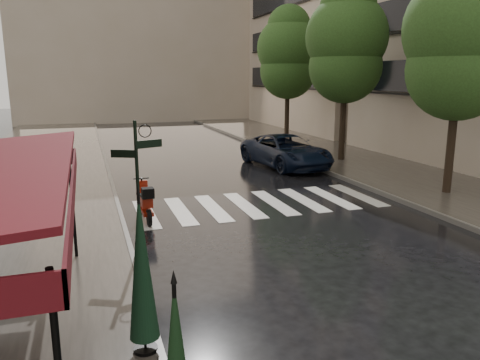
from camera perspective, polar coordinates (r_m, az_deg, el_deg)
ground at (r=9.09m, az=-1.94°, el=-14.07°), size 120.00×120.00×0.00m
sidewalk_near at (r=20.33m, az=-24.26°, el=0.01°), size 6.00×60.00×0.12m
sidewalk_far at (r=23.77m, az=13.75°, el=2.43°), size 5.50×60.00×0.12m
curb_near at (r=20.22m, az=-15.66°, el=0.64°), size 0.12×60.00×0.16m
curb_far at (r=22.42m, az=7.66°, el=2.12°), size 0.12×60.00×0.16m
crosswalk at (r=15.32m, az=2.37°, el=-2.89°), size 7.85×3.20×0.01m
signpost at (r=11.09m, az=-12.38°, el=0.58°), size 1.17×0.29×3.10m
haussmann_far at (r=39.02m, az=11.26°, el=19.89°), size 8.00×16.00×18.50m
backdrop_building at (r=46.49m, az=-12.43°, el=19.54°), size 22.00×6.00×20.00m
tree_near at (r=17.51m, az=25.38°, el=15.44°), size 3.80×3.80×7.99m
tree_mid at (r=23.09m, az=12.84°, el=15.98°), size 3.80×3.80×8.34m
tree_far at (r=29.39m, az=5.90°, el=15.13°), size 3.80×3.80×8.16m
scooter at (r=13.67m, az=-11.46°, el=-2.76°), size 0.46×1.73×1.13m
parked_car at (r=21.61m, az=5.60°, el=3.55°), size 3.10×5.53×1.46m
parasol_front at (r=6.86m, az=-11.90°, el=-10.36°), size 0.44×0.44×2.43m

